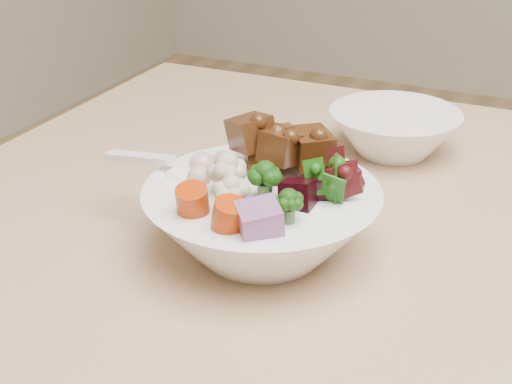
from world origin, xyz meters
TOP-DOWN VIEW (x-y plane):
  - food_bowl at (-0.64, 0.12)m, footprint 0.22×0.22m
  - soup_spoon at (-0.73, 0.12)m, footprint 0.12×0.04m
  - side_bowl at (-0.59, 0.40)m, footprint 0.16×0.16m

SIDE VIEW (x-z plane):
  - side_bowl at x=-0.59m, z-range 0.77..0.82m
  - food_bowl at x=-0.64m, z-range 0.75..0.87m
  - soup_spoon at x=-0.73m, z-range 0.82..0.84m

